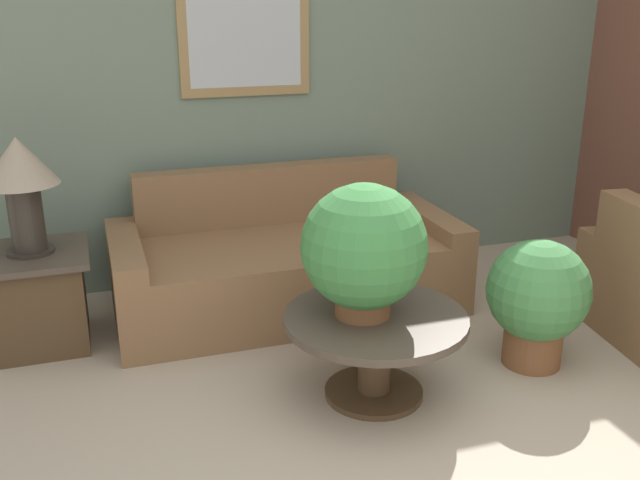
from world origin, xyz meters
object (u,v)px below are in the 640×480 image
object	(u,v)px
couch_main	(286,264)
potted_plant_floor	(537,297)
table_lamp	(20,176)
side_table	(38,298)
potted_plant_on_table	(364,249)
coffee_table	(375,337)

from	to	relation	value
couch_main	potted_plant_floor	xyz separation A→B (m)	(1.05, -1.15, 0.11)
table_lamp	potted_plant_floor	world-z (taller)	table_lamp
side_table	potted_plant_on_table	size ratio (longest dim) A/B	0.93
side_table	potted_plant_floor	bearing A→B (deg)	-23.25
couch_main	coffee_table	world-z (taller)	couch_main
table_lamp	potted_plant_floor	size ratio (longest dim) A/B	0.92
coffee_table	side_table	bearing A→B (deg)	144.99
coffee_table	side_table	distance (m)	1.93
coffee_table	side_table	world-z (taller)	side_table
potted_plant_floor	coffee_table	bearing A→B (deg)	-178.25
couch_main	table_lamp	bearing A→B (deg)	-177.01
couch_main	table_lamp	xyz separation A→B (m)	(-1.46, -0.08, 0.71)
potted_plant_on_table	potted_plant_floor	xyz separation A→B (m)	(0.99, -0.00, -0.38)
couch_main	side_table	bearing A→B (deg)	-177.01
couch_main	side_table	world-z (taller)	couch_main
potted_plant_floor	table_lamp	bearing A→B (deg)	156.75
table_lamp	potted_plant_floor	bearing A→B (deg)	-23.25
coffee_table	potted_plant_on_table	xyz separation A→B (m)	(-0.06, 0.03, 0.45)
couch_main	potted_plant_on_table	distance (m)	1.26
table_lamp	potted_plant_on_table	bearing A→B (deg)	-35.26
couch_main	coffee_table	size ratio (longest dim) A/B	2.38
potted_plant_on_table	couch_main	bearing A→B (deg)	92.98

